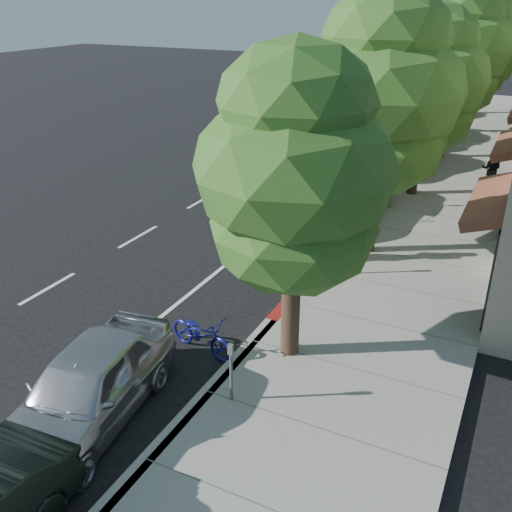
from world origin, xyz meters
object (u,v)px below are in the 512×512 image
Objects in this scene: street_tree_5 at (484,43)px; street_tree_0 at (295,175)px; street_tree_1 at (381,96)px; street_tree_2 at (424,82)px; white_pickup at (423,128)px; pedestrian at (491,169)px; cyclist at (337,232)px; street_tree_3 at (454,51)px; dark_sedan at (390,151)px; dark_suv_far at (427,104)px; street_tree_4 at (471,46)px; near_car_a at (87,387)px; silver_suv at (333,195)px; bicycle at (202,334)px.

street_tree_0 is at bearing -90.00° from street_tree_5.
street_tree_1 is 6.01m from street_tree_2.
white_pickup is 3.53× the size of pedestrian.
white_pickup is (-1.40, 8.84, -3.54)m from street_tree_2.
street_tree_1 is at bearing -17.69° from cyclist.
street_tree_3 reaches higher than dark_sedan.
street_tree_5 reaches higher than dark_suv_far.
pedestrian is at bearing -12.06° from dark_sedan.
street_tree_4 is at bearing 90.00° from street_tree_0.
near_car_a is (0.02, -31.03, -0.16)m from dark_suv_far.
dark_sedan is 5.66m from white_pickup.
street_tree_4 is at bearing 76.90° from near_car_a.
cyclist is 3.77m from silver_suv.
street_tree_5 is 21.91m from silver_suv.
street_tree_4 reaches higher than dark_suv_far.
street_tree_4 is 16.12m from silver_suv.
dark_sedan reaches higher than pedestrian.
street_tree_5 reaches higher than pedestrian.
street_tree_5 is 3.63× the size of cyclist.
street_tree_3 is at bearing 62.18° from dark_sedan.
white_pickup is at bearing 95.39° from street_tree_1.
street_tree_2 is 1.36× the size of dark_sedan.
street_tree_2 is 18.00m from street_tree_5.
pedestrian is (5.15, -13.53, 0.02)m from dark_suv_far.
near_car_a is at bearing 73.59° from pedestrian.
street_tree_0 is at bearing -80.20° from dark_sedan.
white_pickup is at bearing -79.58° from dark_suv_far.
silver_suv is 12.38m from white_pickup.
street_tree_2 is at bearing -82.73° from white_pickup.
cyclist is at bearing -91.49° from street_tree_5.
bicycle is at bearing -98.14° from street_tree_2.
street_tree_0 is 5.49m from near_car_a.
cyclist is 9.62m from pedestrian.
cyclist is 0.37× the size of dark_suv_far.
street_tree_5 is at bearing 9.34° from bicycle.
dark_suv_far reaches higher than dark_sedan.
street_tree_1 is 5.03m from silver_suv.
silver_suv is (-1.99, -9.53, -4.07)m from street_tree_3.
near_car_a is (-2.52, -3.50, -3.39)m from street_tree_0.
street_tree_1 reaches higher than pedestrian.
bicycle is 2.92m from near_car_a.
street_tree_1 is at bearing -90.00° from street_tree_5.
silver_suv is at bearing -87.58° from dark_suv_far.
street_tree_1 is 1.39× the size of white_pickup.
street_tree_4 is at bearing 64.40° from white_pickup.
dark_sedan is at bearing 12.33° from bicycle.
street_tree_5 is 25.28m from cyclist.
silver_suv is (-1.99, -21.53, -3.55)m from street_tree_5.
bicycle is (-1.81, -0.69, -3.68)m from street_tree_0.
street_tree_4 reaches higher than dark_sedan.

